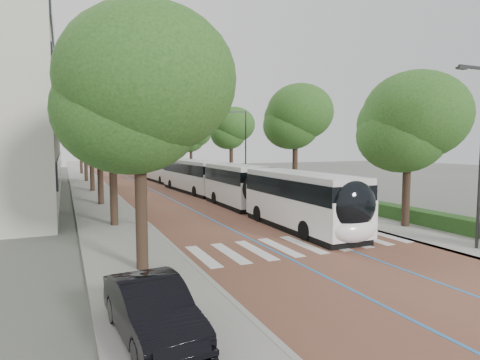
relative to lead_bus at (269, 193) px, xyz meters
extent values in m
plane|color=#51544C|center=(-2.02, -7.85, -1.63)|extent=(160.00, 160.00, 0.00)
cube|color=brown|center=(-2.02, 32.15, -1.62)|extent=(11.00, 140.00, 0.02)
cube|color=gray|center=(-9.52, 32.15, -1.57)|extent=(4.00, 140.00, 0.12)
cube|color=gray|center=(5.48, 32.15, -1.57)|extent=(4.00, 140.00, 0.12)
cube|color=gray|center=(-7.62, 32.15, -1.57)|extent=(0.20, 140.00, 0.14)
cube|color=gray|center=(3.58, 32.15, -1.57)|extent=(0.20, 140.00, 0.14)
cube|color=silver|center=(-6.82, -6.85, -1.60)|extent=(0.55, 3.60, 0.01)
cube|color=silver|center=(-5.57, -6.85, -1.60)|extent=(0.55, 3.60, 0.01)
cube|color=silver|center=(-4.32, -6.85, -1.60)|extent=(0.55, 3.60, 0.01)
cube|color=silver|center=(-3.07, -6.85, -1.60)|extent=(0.55, 3.60, 0.01)
cube|color=silver|center=(-1.82, -6.85, -1.60)|extent=(0.55, 3.60, 0.01)
cube|color=silver|center=(-0.57, -6.85, -1.60)|extent=(0.55, 3.60, 0.01)
cube|color=silver|center=(0.68, -6.85, -1.60)|extent=(0.55, 3.60, 0.01)
cube|color=silver|center=(1.93, -6.85, -1.60)|extent=(0.55, 3.60, 0.01)
cube|color=silver|center=(3.18, -6.85, -1.60)|extent=(0.55, 3.60, 0.01)
cube|color=#2776C3|center=(-3.62, 32.15, -1.60)|extent=(0.12, 126.00, 0.01)
cube|color=#2776C3|center=(-0.42, 32.15, -1.60)|extent=(0.12, 126.00, 0.01)
cube|color=black|center=(-12.47, 20.15, 1.37)|extent=(0.12, 38.00, 1.60)
cube|color=black|center=(-12.47, 20.15, 4.57)|extent=(0.12, 38.00, 1.60)
cube|color=black|center=(-12.47, 20.15, 7.77)|extent=(0.12, 38.00, 1.60)
cube|color=black|center=(-12.47, 20.15, 10.77)|extent=(0.12, 38.00, 1.60)
cube|color=#1B3E15|center=(7.08, -7.85, -1.11)|extent=(1.20, 14.00, 0.80)
cube|color=#2B2B2E|center=(3.98, -10.85, 6.39)|extent=(1.70, 0.12, 0.12)
cube|color=#2B2B2E|center=(3.28, -10.85, 6.31)|extent=(0.50, 0.20, 0.10)
cylinder|color=#2B2B2E|center=(4.78, 14.15, 2.49)|extent=(0.14, 0.14, 8.00)
cube|color=#2B2B2E|center=(3.98, 14.15, 6.39)|extent=(1.70, 0.12, 0.12)
cube|color=#2B2B2E|center=(3.28, 14.15, 6.31)|extent=(0.50, 0.20, 0.10)
cylinder|color=#2B2B2E|center=(-8.12, 0.15, 2.49)|extent=(0.14, 0.14, 8.00)
cylinder|color=black|center=(-9.52, -7.85, 0.66)|extent=(0.44, 0.44, 4.58)
ellipsoid|color=#204817|center=(-9.52, -7.85, 4.83)|extent=(6.39, 6.39, 5.43)
cylinder|color=black|center=(-9.52, 1.15, 0.83)|extent=(0.44, 0.44, 4.92)
ellipsoid|color=#204817|center=(-9.52, 1.15, 5.30)|extent=(6.40, 6.40, 5.44)
cylinder|color=black|center=(-9.52, 10.15, 0.53)|extent=(0.44, 0.44, 4.32)
ellipsoid|color=#204817|center=(-9.52, 10.15, 4.46)|extent=(5.50, 5.50, 4.68)
cylinder|color=black|center=(-9.52, 20.15, 0.55)|extent=(0.44, 0.44, 4.36)
ellipsoid|color=#204817|center=(-9.52, 20.15, 4.52)|extent=(5.13, 5.13, 4.36)
cylinder|color=black|center=(-9.52, 32.15, 0.83)|extent=(0.44, 0.44, 4.91)
ellipsoid|color=#204817|center=(-9.52, 32.15, 5.29)|extent=(6.40, 6.40, 5.44)
cylinder|color=black|center=(-9.52, 47.15, 0.58)|extent=(0.44, 0.44, 4.42)
ellipsoid|color=#204817|center=(-9.52, 47.15, 4.61)|extent=(6.43, 6.43, 5.46)
cylinder|color=black|center=(5.68, -5.85, 0.43)|extent=(0.44, 0.44, 4.11)
ellipsoid|color=#204817|center=(5.68, -5.85, 4.16)|extent=(5.85, 5.85, 4.97)
cylinder|color=black|center=(5.68, 6.15, 0.81)|extent=(0.44, 0.44, 4.87)
ellipsoid|color=#204817|center=(5.68, 6.15, 5.23)|extent=(5.54, 5.54, 4.71)
cylinder|color=black|center=(5.68, 20.15, 0.67)|extent=(0.44, 0.44, 4.59)
ellipsoid|color=#204817|center=(5.68, 20.15, 4.84)|extent=(4.80, 4.80, 4.08)
cylinder|color=black|center=(5.68, 36.15, 0.58)|extent=(0.44, 0.44, 4.41)
ellipsoid|color=#204817|center=(5.68, 36.15, 4.59)|extent=(5.74, 5.74, 4.88)
cylinder|color=black|center=(0.01, 1.30, 0.15)|extent=(2.31, 0.92, 2.30)
cube|color=white|center=(-0.04, -3.83, -0.37)|extent=(2.60, 9.39, 1.82)
cube|color=black|center=(-0.04, -3.83, 0.77)|extent=(2.64, 9.20, 0.97)
cube|color=silver|center=(-0.04, -3.83, 1.42)|extent=(2.55, 9.20, 0.31)
cube|color=black|center=(-0.04, -3.83, -1.45)|extent=(2.55, 9.01, 0.35)
cube|color=white|center=(0.06, 5.62, -0.37)|extent=(2.58, 7.77, 1.82)
cube|color=black|center=(0.06, 5.62, 0.77)|extent=(2.62, 7.61, 0.97)
cube|color=silver|center=(0.06, 5.62, 1.42)|extent=(2.53, 7.61, 0.31)
cube|color=black|center=(0.06, 5.62, -1.45)|extent=(2.53, 7.46, 0.35)
ellipsoid|color=black|center=(-0.09, -8.36, 0.38)|extent=(2.36, 1.13, 2.28)
ellipsoid|color=white|center=(-0.09, -8.41, -0.76)|extent=(2.36, 1.03, 1.14)
cylinder|color=black|center=(-1.20, -6.10, -1.13)|extent=(0.31, 1.00, 1.00)
cylinder|color=black|center=(1.06, -6.12, -1.13)|extent=(0.31, 1.00, 1.00)
cylinder|color=black|center=(-1.05, 7.30, -1.13)|extent=(0.31, 1.00, 1.00)
cylinder|color=black|center=(1.21, 7.28, -1.13)|extent=(0.31, 1.00, 1.00)
cylinder|color=black|center=(-1.14, -0.74, -1.13)|extent=(0.31, 1.00, 1.00)
cylinder|color=black|center=(1.12, -0.76, -1.13)|extent=(0.31, 1.00, 1.00)
cube|color=white|center=(-0.23, 15.96, -0.37)|extent=(3.21, 12.13, 1.82)
cube|color=black|center=(-0.23, 15.96, 0.77)|extent=(3.23, 11.89, 0.97)
cube|color=silver|center=(-0.23, 15.96, 1.42)|extent=(3.14, 11.88, 0.31)
cube|color=black|center=(-0.23, 15.96, -1.45)|extent=(3.13, 11.65, 0.35)
ellipsoid|color=black|center=(0.12, 10.12, 0.38)|extent=(2.41, 1.24, 2.28)
ellipsoid|color=white|center=(0.12, 10.07, -0.76)|extent=(2.41, 1.14, 1.14)
cylinder|color=black|center=(-1.15, 12.30, -1.13)|extent=(0.36, 1.02, 1.00)
cylinder|color=black|center=(1.11, 12.44, -1.13)|extent=(0.36, 1.02, 1.00)
cylinder|color=black|center=(-1.58, 19.69, -1.13)|extent=(0.36, 1.02, 1.00)
cylinder|color=black|center=(0.67, 19.82, -1.13)|extent=(0.36, 1.02, 1.00)
cube|color=white|center=(-0.46, 29.01, -0.37)|extent=(3.11, 12.11, 1.82)
cube|color=black|center=(-0.46, 29.01, 0.77)|extent=(3.14, 11.87, 0.97)
cube|color=silver|center=(-0.46, 29.01, 1.42)|extent=(3.05, 11.87, 0.31)
cube|color=black|center=(-0.46, 29.01, -1.45)|extent=(3.04, 11.63, 0.35)
ellipsoid|color=black|center=(-0.16, 23.17, 0.38)|extent=(2.40, 1.22, 2.28)
ellipsoid|color=white|center=(-0.16, 23.12, -0.76)|extent=(2.40, 1.12, 1.14)
cylinder|color=black|center=(-1.40, 25.36, -1.13)|extent=(0.35, 1.01, 1.00)
cylinder|color=black|center=(0.85, 25.47, -1.13)|extent=(0.35, 1.01, 1.00)
cylinder|color=black|center=(-1.78, 32.75, -1.13)|extent=(0.35, 1.01, 1.00)
cylinder|color=black|center=(0.47, 32.86, -1.13)|extent=(0.35, 1.01, 1.00)
cube|color=white|center=(-0.32, 42.46, -0.37)|extent=(2.97, 12.09, 1.82)
cube|color=black|center=(-0.32, 42.46, 0.77)|extent=(3.00, 11.85, 0.97)
cube|color=silver|center=(-0.32, 42.46, 1.42)|extent=(2.91, 11.85, 0.31)
cube|color=black|center=(-0.32, 42.46, -1.45)|extent=(2.90, 11.61, 0.35)
ellipsoid|color=black|center=(-0.09, 36.62, 0.38)|extent=(2.39, 1.19, 2.28)
ellipsoid|color=white|center=(-0.09, 36.57, -0.76)|extent=(2.39, 1.09, 1.14)
cylinder|color=black|center=(-1.31, 38.82, -1.13)|extent=(0.34, 1.01, 1.00)
cylinder|color=black|center=(0.95, 38.91, -1.13)|extent=(0.34, 1.01, 1.00)
cylinder|color=black|center=(-1.60, 46.21, -1.13)|extent=(0.34, 1.01, 1.00)
cylinder|color=black|center=(0.66, 46.30, -1.13)|extent=(0.34, 1.01, 1.00)
cube|color=white|center=(0.04, 56.45, -0.37)|extent=(3.14, 12.12, 1.82)
cube|color=black|center=(0.04, 56.45, 0.77)|extent=(3.16, 11.88, 0.97)
cube|color=silver|center=(0.04, 56.45, 1.42)|extent=(3.07, 11.87, 0.31)
cube|color=black|center=(0.04, 56.45, -1.45)|extent=(3.06, 11.63, 0.35)
ellipsoid|color=black|center=(-0.27, 50.61, 0.38)|extent=(2.41, 1.22, 2.28)
ellipsoid|color=white|center=(-0.28, 50.56, -0.76)|extent=(2.40, 1.12, 1.14)
cylinder|color=black|center=(-1.28, 52.92, -1.13)|extent=(0.35, 1.01, 1.00)
cylinder|color=black|center=(0.97, 52.80, -1.13)|extent=(0.35, 1.01, 1.00)
cylinder|color=black|center=(-0.89, 60.31, -1.13)|extent=(0.35, 1.01, 1.00)
cylinder|color=black|center=(1.37, 60.18, -1.13)|extent=(0.35, 1.01, 1.00)
imported|color=black|center=(-10.28, -13.43, -0.80)|extent=(1.89, 4.44, 1.42)
camera|label=1|loc=(-12.08, -22.74, 3.11)|focal=30.00mm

